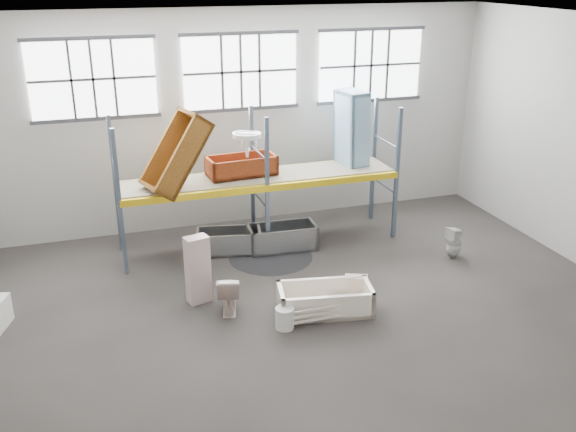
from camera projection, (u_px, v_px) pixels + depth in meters
name	position (u px, v px, depth m)	size (l,w,h in m)	color
floor	(314.00, 321.00, 11.30)	(12.00, 10.00, 0.10)	#48413E
ceiling	(319.00, 22.00, 9.43)	(12.00, 10.00, 0.10)	silver
wall_back	(241.00, 119.00, 14.83)	(12.00, 0.10, 5.00)	#B4B0A7
wall_front	(507.00, 352.00, 5.90)	(12.00, 0.10, 5.00)	beige
window_left	(93.00, 79.00, 13.41)	(2.60, 0.04, 1.60)	white
window_mid	(241.00, 72.00, 14.33)	(2.60, 0.04, 1.60)	white
window_right	(370.00, 65.00, 15.26)	(2.60, 0.04, 1.60)	white
rack_upright_la	(120.00, 204.00, 12.43)	(0.08, 0.08, 3.00)	slate
rack_upright_lb	(115.00, 185.00, 13.50)	(0.08, 0.08, 3.00)	slate
rack_upright_ma	(267.00, 188.00, 13.30)	(0.08, 0.08, 3.00)	slate
rack_upright_mb	(252.00, 172.00, 14.36)	(0.08, 0.08, 3.00)	slate
rack_upright_ra	(397.00, 174.00, 14.17)	(0.08, 0.08, 3.00)	slate
rack_upright_rb	(374.00, 160.00, 15.23)	(0.08, 0.08, 3.00)	slate
rack_beam_front	(267.00, 188.00, 13.30)	(6.00, 0.10, 0.14)	yellow
rack_beam_back	(252.00, 172.00, 14.36)	(6.00, 0.10, 0.14)	yellow
shelf_deck	(259.00, 176.00, 13.80)	(5.90, 1.10, 0.03)	gray
wet_patch	(271.00, 257.00, 13.67)	(1.80, 1.80, 0.00)	black
bathtub_beige	(325.00, 299.00, 11.45)	(1.67, 0.79, 0.49)	white
cistern_spare	(356.00, 286.00, 11.87)	(0.41, 0.20, 0.39)	beige
sink_in_tub	(336.00, 292.00, 11.88)	(0.41, 0.41, 0.14)	#F2E5CD
toilet_beige	(229.00, 292.00, 11.45)	(0.40, 0.71, 0.72)	beige
cistern_tall	(198.00, 270.00, 11.66)	(0.42, 0.27, 1.29)	beige
toilet_white	(454.00, 242.00, 13.56)	(0.31, 0.32, 0.69)	silver
steel_tub_left	(229.00, 241.00, 13.84)	(1.38, 0.64, 0.51)	#A3A6A9
steel_tub_right	(282.00, 237.00, 13.99)	(1.49, 0.69, 0.55)	#999C9F
rust_tub_flat	(241.00, 165.00, 13.72)	(1.47, 0.69, 0.41)	#913A10
rust_tub_tilted	(176.00, 154.00, 12.84)	(1.75, 0.82, 0.49)	#9A5F22
sink_on_shelf	(247.00, 156.00, 13.44)	(0.60, 0.47, 0.54)	white
blue_tub_upright	(352.00, 129.00, 14.34)	(1.72, 0.80, 0.48)	#7EA9C6
bucket	(285.00, 318.00, 10.95)	(0.33, 0.33, 0.38)	silver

